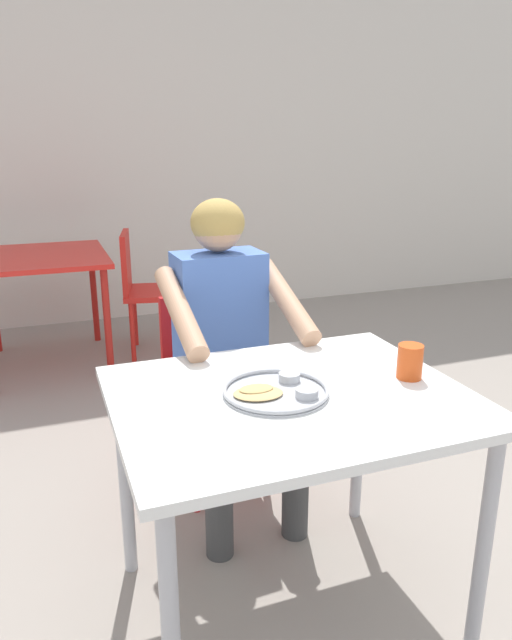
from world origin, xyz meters
TOP-DOWN VIEW (x-y plane):
  - ground_plane at (0.00, 0.00)m, footprint 12.00×12.00m
  - back_wall at (0.00, 3.55)m, footprint 12.00×0.12m
  - table_foreground at (-0.09, 0.06)m, footprint 1.01×0.81m
  - thali_tray at (-0.13, 0.07)m, footprint 0.31×0.31m
  - drinking_cup at (0.30, 0.04)m, footprint 0.08×0.08m
  - chair_foreground at (-0.08, 0.90)m, footprint 0.40×0.43m
  - diner_foreground at (-0.08, 0.69)m, footprint 0.50×0.56m
  - table_background_red at (-0.71, 2.56)m, footprint 0.80×0.92m
  - chair_red_right at (-0.07, 2.57)m, footprint 0.48×0.49m

SIDE VIEW (x-z plane):
  - ground_plane at x=0.00m, z-range -0.05..0.00m
  - chair_foreground at x=-0.08m, z-range 0.07..0.88m
  - chair_red_right at x=-0.07m, z-range 0.07..0.92m
  - table_background_red at x=-0.71m, z-range 0.28..1.02m
  - table_foreground at x=-0.09m, z-range 0.29..1.03m
  - diner_foreground at x=-0.08m, z-range 0.11..1.35m
  - thali_tray at x=-0.13m, z-range 0.74..0.77m
  - drinking_cup at x=0.30m, z-range 0.75..0.85m
  - back_wall at x=0.00m, z-range 0.00..3.40m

